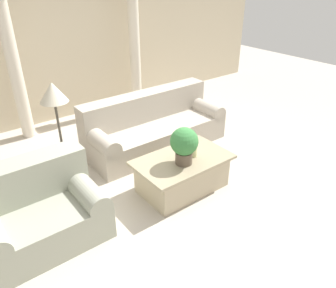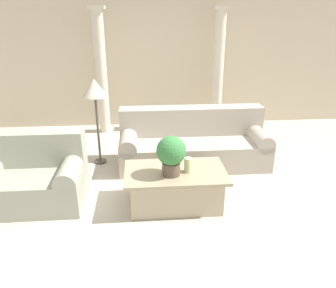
{
  "view_description": "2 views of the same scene",
  "coord_description": "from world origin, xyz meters",
  "px_view_note": "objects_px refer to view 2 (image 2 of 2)",
  "views": [
    {
      "loc": [
        -2.45,
        -3.32,
        2.74
      ],
      "look_at": [
        -0.06,
        -0.24,
        0.63
      ],
      "focal_mm": 35.0,
      "sensor_mm": 36.0,
      "label": 1
    },
    {
      "loc": [
        -0.4,
        -4.18,
        2.34
      ],
      "look_at": [
        -0.04,
        0.04,
        0.64
      ],
      "focal_mm": 35.0,
      "sensor_mm": 36.0,
      "label": 2
    }
  ],
  "objects_px": {
    "sofa_long": "(193,143)",
    "floor_lamp": "(95,92)",
    "potted_plant": "(171,153)",
    "loveseat": "(33,175)",
    "coffee_table": "(175,187)"
  },
  "relations": [
    {
      "from": "sofa_long",
      "to": "floor_lamp",
      "type": "bearing_deg",
      "value": 175.56
    },
    {
      "from": "sofa_long",
      "to": "potted_plant",
      "type": "relative_size",
      "value": 4.75
    },
    {
      "from": "loveseat",
      "to": "coffee_table",
      "type": "distance_m",
      "value": 1.88
    },
    {
      "from": "sofa_long",
      "to": "coffee_table",
      "type": "xyz_separation_m",
      "value": [
        -0.43,
        -1.27,
        -0.11
      ]
    },
    {
      "from": "sofa_long",
      "to": "potted_plant",
      "type": "distance_m",
      "value": 1.51
    },
    {
      "from": "sofa_long",
      "to": "potted_plant",
      "type": "bearing_deg",
      "value": -109.67
    },
    {
      "from": "floor_lamp",
      "to": "sofa_long",
      "type": "bearing_deg",
      "value": -4.44
    },
    {
      "from": "potted_plant",
      "to": "floor_lamp",
      "type": "relative_size",
      "value": 0.36
    },
    {
      "from": "coffee_table",
      "to": "floor_lamp",
      "type": "height_order",
      "value": "floor_lamp"
    },
    {
      "from": "sofa_long",
      "to": "loveseat",
      "type": "bearing_deg",
      "value": -156.3
    },
    {
      "from": "potted_plant",
      "to": "floor_lamp",
      "type": "distance_m",
      "value": 1.88
    },
    {
      "from": "coffee_table",
      "to": "potted_plant",
      "type": "xyz_separation_m",
      "value": [
        -0.06,
        -0.09,
        0.52
      ]
    },
    {
      "from": "loveseat",
      "to": "floor_lamp",
      "type": "height_order",
      "value": "floor_lamp"
    },
    {
      "from": "sofa_long",
      "to": "potted_plant",
      "type": "height_order",
      "value": "potted_plant"
    },
    {
      "from": "sofa_long",
      "to": "floor_lamp",
      "type": "xyz_separation_m",
      "value": [
        -1.55,
        0.12,
        0.86
      ]
    }
  ]
}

